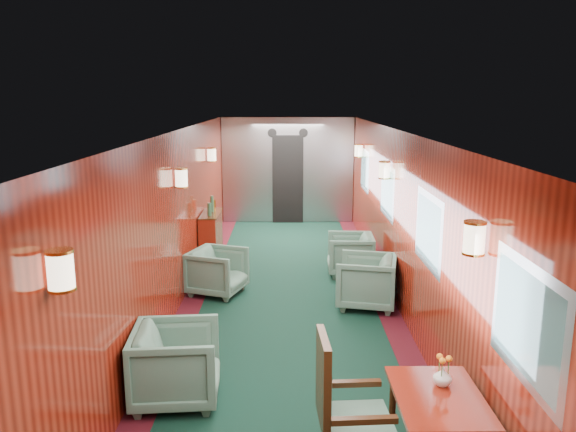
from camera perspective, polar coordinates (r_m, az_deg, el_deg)
The scene contains 12 objects.
room at distance 6.90m, azimuth 0.01°, elevation 1.95°, with size 12.00×12.10×2.40m.
bulkhead at distance 12.81m, azimuth -0.02°, elevation 4.60°, with size 2.98×0.17×2.39m.
windows_right at distance 7.33m, azimuth 11.72°, elevation 0.83°, with size 0.02×8.60×0.80m.
wall_sconces at distance 7.43m, azimuth 0.00°, elevation 3.89°, with size 2.97×7.97×0.25m.
dining_table at distance 4.53m, azimuth 14.99°, elevation -18.39°, with size 0.65×0.92×0.69m.
side_chair at distance 4.32m, azimuth 5.49°, elevation -18.67°, with size 0.56×0.59×1.18m.
credenza at distance 9.86m, azimuth -7.82°, elevation -2.11°, with size 0.31×0.99×1.16m.
flower_vase at distance 4.59m, azimuth 15.43°, elevation -15.44°, with size 0.14×0.14×0.15m, color silver.
armchair_left_near at distance 5.58m, azimuth -11.27°, elevation -14.54°, with size 0.78×0.81×0.73m, color #1D453B.
armchair_left_far at distance 8.31m, azimuth -7.16°, elevation -5.62°, with size 0.72×0.74×0.67m, color #1D453B.
armchair_right_near at distance 7.82m, azimuth 7.96°, elevation -6.59°, with size 0.77×0.79×0.72m, color #1D453B.
armchair_right_far at distance 9.19m, azimuth 6.33°, elevation -3.88°, with size 0.71×0.73×0.67m, color #1D453B.
Camera 1 is at (-0.01, -6.79, 2.84)m, focal length 35.00 mm.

